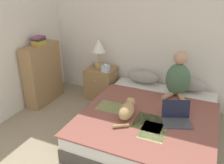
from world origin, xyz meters
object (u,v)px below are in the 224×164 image
pillow_near (143,77)px  bookshelf (43,74)px  book_stack_top (39,41)px  tissue_box (106,68)px  cat_tabby (127,110)px  bed (150,123)px  laptop_open (177,118)px  pillow_far (189,84)px  person_sitting (178,77)px  nightstand (101,83)px  table_lamp (99,47)px

pillow_near → bookshelf: size_ratio=0.55×
pillow_near → book_stack_top: book_stack_top is taller
tissue_box → bookshelf: bearing=-156.3°
tissue_box → book_stack_top: size_ratio=0.60×
pillow_near → cat_tabby: (0.13, -1.13, -0.01)m
bed → laptop_open: 0.46m
bed → tissue_box: tissue_box is taller
pillow_near → book_stack_top: (-1.62, -0.64, 0.62)m
pillow_near → laptop_open: (0.74, -1.00, -0.05)m
pillow_near → cat_tabby: 1.14m
book_stack_top → cat_tabby: bearing=-15.6°
pillow_far → person_sitting: (-0.15, -0.26, 0.20)m
cat_tabby → nightstand: size_ratio=1.01×
cat_tabby → bed: bearing=-48.8°
table_lamp → laptop_open: bearing=-31.1°
nightstand → tissue_box: 0.39m
pillow_near → cat_tabby: pillow_near is taller
pillow_near → nightstand: bearing=-173.2°
nightstand → book_stack_top: (-0.86, -0.55, 0.83)m
book_stack_top → bookshelf: bearing=-61.4°
cat_tabby → table_lamp: (-0.95, 1.08, 0.45)m
cat_tabby → laptop_open: bearing=-82.4°
table_lamp → tissue_box: (0.20, -0.15, -0.31)m
bookshelf → book_stack_top: book_stack_top is taller
bed → person_sitting: size_ratio=2.83×
bookshelf → cat_tabby: bearing=-15.6°
pillow_near → table_lamp: (-0.82, -0.06, 0.44)m
cat_tabby → table_lamp: 1.50m
pillow_far → table_lamp: (-1.58, -0.06, 0.44)m
tissue_box → book_stack_top: book_stack_top is taller
bed → laptop_open: laptop_open is taller
pillow_far → book_stack_top: (-2.38, -0.64, 0.62)m
laptop_open → tissue_box: bearing=128.9°
cat_tabby → book_stack_top: size_ratio=2.45×
pillow_near → laptop_open: 1.25m
laptop_open → table_lamp: 1.89m
cat_tabby → tissue_box: 1.20m
person_sitting → bookshelf: size_ratio=0.68×
bed → cat_tabby: (-0.25, -0.26, 0.29)m
pillow_near → person_sitting: 0.69m
person_sitting → bookshelf: bearing=-170.3°
person_sitting → book_stack_top: (-2.23, -0.38, 0.42)m
person_sitting → bookshelf: 2.27m
table_lamp → nightstand: bearing=-33.8°
laptop_open → bookshelf: bearing=150.7°
tissue_box → bookshelf: bookshelf is taller
pillow_far → cat_tabby: pillow_far is taller
nightstand → cat_tabby: bearing=-49.3°
pillow_far → tissue_box: bearing=-171.6°
table_lamp → book_stack_top: size_ratio=2.19×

